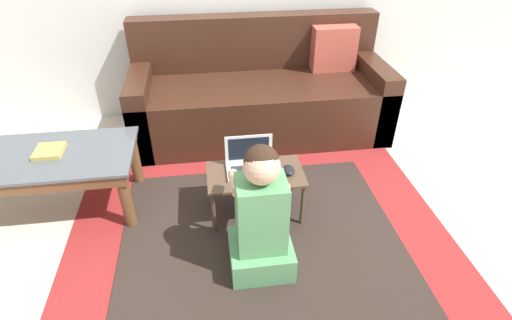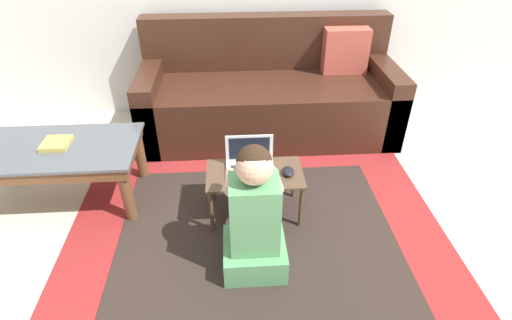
{
  "view_description": "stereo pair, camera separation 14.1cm",
  "coord_description": "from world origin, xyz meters",
  "px_view_note": "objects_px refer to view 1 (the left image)",
  "views": [
    {
      "loc": [
        -0.28,
        -1.72,
        1.73
      ],
      "look_at": [
        -0.01,
        0.24,
        0.38
      ],
      "focal_mm": 28.0,
      "sensor_mm": 36.0,
      "label": 1
    },
    {
      "loc": [
        -0.14,
        -1.73,
        1.73
      ],
      "look_at": [
        -0.01,
        0.24,
        0.38
      ],
      "focal_mm": 28.0,
      "sensor_mm": 36.0,
      "label": 2
    }
  ],
  "objects_px": {
    "couch": "(260,96)",
    "laptop_desk": "(255,178)",
    "coffee_table": "(53,164)",
    "laptop": "(250,165)",
    "book_on_table": "(49,151)",
    "computer_mouse": "(289,170)",
    "person_seated": "(261,218)"
  },
  "relations": [
    {
      "from": "couch",
      "to": "computer_mouse",
      "type": "relative_size",
      "value": 20.2
    },
    {
      "from": "couch",
      "to": "computer_mouse",
      "type": "distance_m",
      "value": 1.11
    },
    {
      "from": "person_seated",
      "to": "book_on_table",
      "type": "height_order",
      "value": "person_seated"
    },
    {
      "from": "laptop",
      "to": "person_seated",
      "type": "xyz_separation_m",
      "value": [
        -0.0,
        -0.46,
        -0.01
      ]
    },
    {
      "from": "couch",
      "to": "computer_mouse",
      "type": "height_order",
      "value": "couch"
    },
    {
      "from": "coffee_table",
      "to": "book_on_table",
      "type": "bearing_deg",
      "value": 91.69
    },
    {
      "from": "computer_mouse",
      "to": "book_on_table",
      "type": "bearing_deg",
      "value": 169.5
    },
    {
      "from": "couch",
      "to": "book_on_table",
      "type": "relative_size",
      "value": 12.1
    },
    {
      "from": "computer_mouse",
      "to": "person_seated",
      "type": "height_order",
      "value": "person_seated"
    },
    {
      "from": "laptop",
      "to": "person_seated",
      "type": "bearing_deg",
      "value": -90.43
    },
    {
      "from": "couch",
      "to": "laptop_desk",
      "type": "relative_size",
      "value": 3.5
    },
    {
      "from": "laptop",
      "to": "person_seated",
      "type": "relative_size",
      "value": 0.37
    },
    {
      "from": "coffee_table",
      "to": "person_seated",
      "type": "xyz_separation_m",
      "value": [
        1.18,
        -0.65,
        -0.0
      ]
    },
    {
      "from": "person_seated",
      "to": "book_on_table",
      "type": "distance_m",
      "value": 1.36
    },
    {
      "from": "person_seated",
      "to": "book_on_table",
      "type": "relative_size",
      "value": 4.58
    },
    {
      "from": "coffee_table",
      "to": "person_seated",
      "type": "relative_size",
      "value": 1.28
    },
    {
      "from": "computer_mouse",
      "to": "book_on_table",
      "type": "distance_m",
      "value": 1.44
    },
    {
      "from": "laptop_desk",
      "to": "book_on_table",
      "type": "distance_m",
      "value": 1.25
    },
    {
      "from": "couch",
      "to": "person_seated",
      "type": "relative_size",
      "value": 2.64
    },
    {
      "from": "coffee_table",
      "to": "laptop",
      "type": "distance_m",
      "value": 1.2
    },
    {
      "from": "coffee_table",
      "to": "couch",
      "type": "bearing_deg",
      "value": 31.47
    },
    {
      "from": "laptop",
      "to": "book_on_table",
      "type": "bearing_deg",
      "value": 170.39
    },
    {
      "from": "coffee_table",
      "to": "laptop_desk",
      "type": "relative_size",
      "value": 1.69
    },
    {
      "from": "person_seated",
      "to": "laptop",
      "type": "bearing_deg",
      "value": 89.57
    },
    {
      "from": "coffee_table",
      "to": "computer_mouse",
      "type": "relative_size",
      "value": 9.78
    },
    {
      "from": "laptop_desk",
      "to": "book_on_table",
      "type": "relative_size",
      "value": 3.46
    },
    {
      "from": "laptop_desk",
      "to": "coffee_table",
      "type": "bearing_deg",
      "value": 169.49
    },
    {
      "from": "laptop_desk",
      "to": "laptop",
      "type": "distance_m",
      "value": 0.09
    },
    {
      "from": "laptop",
      "to": "computer_mouse",
      "type": "relative_size",
      "value": 2.86
    },
    {
      "from": "laptop",
      "to": "computer_mouse",
      "type": "distance_m",
      "value": 0.23
    },
    {
      "from": "couch",
      "to": "coffee_table",
      "type": "height_order",
      "value": "couch"
    },
    {
      "from": "person_seated",
      "to": "computer_mouse",
      "type": "bearing_deg",
      "value": 60.53
    }
  ]
}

